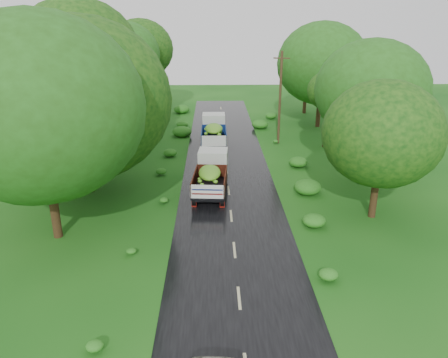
{
  "coord_description": "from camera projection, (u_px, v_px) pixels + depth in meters",
  "views": [
    {
      "loc": [
        -1.03,
        -15.37,
        11.15
      ],
      "look_at": [
        -0.38,
        9.74,
        1.7
      ],
      "focal_mm": 35.0,
      "sensor_mm": 36.0,
      "label": 1
    }
  ],
  "objects": [
    {
      "name": "road_lines",
      "position": [
        233.0,
        231.0,
        23.94
      ],
      "size": [
        0.12,
        69.6,
        0.0
      ],
      "color": "#BFB78C",
      "rests_on": "road"
    },
    {
      "name": "road",
      "position": [
        234.0,
        240.0,
        23.01
      ],
      "size": [
        6.5,
        80.0,
        0.02
      ],
      "primitive_type": "cube",
      "color": "black",
      "rests_on": "ground"
    },
    {
      "name": "utility_pole",
      "position": [
        280.0,
        97.0,
        39.05
      ],
      "size": [
        1.44,
        0.39,
        8.27
      ],
      "rotation": [
        0.0,
        0.0,
        -0.2
      ],
      "color": "#382616",
      "rests_on": "ground"
    },
    {
      "name": "truck_far",
      "position": [
        214.0,
        130.0,
        39.29
      ],
      "size": [
        2.18,
        6.02,
        2.53
      ],
      "rotation": [
        0.0,
        0.0,
        -0.0
      ],
      "color": "black",
      "rests_on": "ground"
    },
    {
      "name": "trees_left",
      "position": [
        98.0,
        73.0,
        33.68
      ],
      "size": [
        6.95,
        34.42,
        10.16
      ],
      "color": "black",
      "rests_on": "ground"
    },
    {
      "name": "trees_right",
      "position": [
        338.0,
        83.0,
        36.9
      ],
      "size": [
        5.81,
        32.44,
        8.49
      ],
      "color": "black",
      "rests_on": "ground"
    },
    {
      "name": "shrubs",
      "position": [
        228.0,
        176.0,
        31.31
      ],
      "size": [
        11.9,
        44.0,
        0.7
      ],
      "color": "#256618",
      "rests_on": "ground"
    },
    {
      "name": "truck_near",
      "position": [
        211.0,
        173.0,
        28.89
      ],
      "size": [
        2.45,
        5.87,
        2.41
      ],
      "rotation": [
        0.0,
        0.0,
        -0.08
      ],
      "color": "black",
      "rests_on": "ground"
    },
    {
      "name": "ground",
      "position": [
        239.0,
        298.0,
        18.33
      ],
      "size": [
        120.0,
        120.0,
        0.0
      ],
      "primitive_type": "plane",
      "color": "#0F460F",
      "rests_on": "ground"
    }
  ]
}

